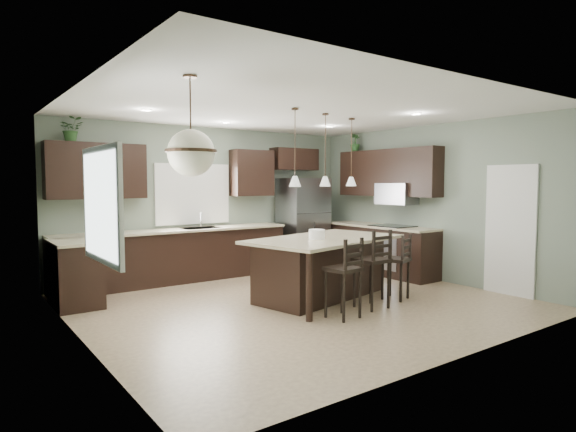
{
  "coord_description": "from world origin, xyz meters",
  "views": [
    {
      "loc": [
        -4.22,
        -5.56,
        1.76
      ],
      "look_at": [
        0.1,
        0.4,
        1.25
      ],
      "focal_mm": 30.0,
      "sensor_mm": 36.0,
      "label": 1
    }
  ],
  "objects_px": {
    "bar_stool_left": "(343,278)",
    "bar_stool_center": "(372,269)",
    "bar_stool_right": "(396,267)",
    "refrigerator": "(303,223)",
    "serving_dish": "(317,234)",
    "plant_back_left": "(71,129)",
    "kitchen_island": "(325,268)"
  },
  "relations": [
    {
      "from": "bar_stool_left",
      "to": "plant_back_left",
      "type": "bearing_deg",
      "value": 119.4
    },
    {
      "from": "serving_dish",
      "to": "plant_back_left",
      "type": "xyz_separation_m",
      "value": [
        -2.82,
        2.59,
        1.6
      ]
    },
    {
      "from": "bar_stool_center",
      "to": "plant_back_left",
      "type": "bearing_deg",
      "value": 131.56
    },
    {
      "from": "serving_dish",
      "to": "bar_stool_center",
      "type": "bearing_deg",
      "value": -67.89
    },
    {
      "from": "bar_stool_left",
      "to": "bar_stool_center",
      "type": "distance_m",
      "value": 0.68
    },
    {
      "from": "kitchen_island",
      "to": "bar_stool_right",
      "type": "xyz_separation_m",
      "value": [
        0.8,
        -0.71,
        0.03
      ]
    },
    {
      "from": "bar_stool_left",
      "to": "bar_stool_right",
      "type": "height_order",
      "value": "bar_stool_left"
    },
    {
      "from": "serving_dish",
      "to": "bar_stool_left",
      "type": "bearing_deg",
      "value": -109.57
    },
    {
      "from": "bar_stool_center",
      "to": "plant_back_left",
      "type": "distance_m",
      "value": 5.07
    },
    {
      "from": "serving_dish",
      "to": "refrigerator",
      "type": "bearing_deg",
      "value": 56.41
    },
    {
      "from": "refrigerator",
      "to": "kitchen_island",
      "type": "distance_m",
      "value": 2.69
    },
    {
      "from": "bar_stool_center",
      "to": "bar_stool_right",
      "type": "distance_m",
      "value": 0.68
    },
    {
      "from": "refrigerator",
      "to": "bar_stool_right",
      "type": "bearing_deg",
      "value": -100.48
    },
    {
      "from": "kitchen_island",
      "to": "bar_stool_right",
      "type": "height_order",
      "value": "bar_stool_right"
    },
    {
      "from": "bar_stool_center",
      "to": "refrigerator",
      "type": "bearing_deg",
      "value": 67.57
    },
    {
      "from": "kitchen_island",
      "to": "plant_back_left",
      "type": "height_order",
      "value": "plant_back_left"
    },
    {
      "from": "refrigerator",
      "to": "bar_stool_right",
      "type": "distance_m",
      "value": 3.07
    },
    {
      "from": "kitchen_island",
      "to": "serving_dish",
      "type": "distance_m",
      "value": 0.57
    },
    {
      "from": "bar_stool_left",
      "to": "plant_back_left",
      "type": "distance_m",
      "value": 4.79
    },
    {
      "from": "kitchen_island",
      "to": "bar_stool_center",
      "type": "distance_m",
      "value": 0.87
    },
    {
      "from": "refrigerator",
      "to": "serving_dish",
      "type": "height_order",
      "value": "refrigerator"
    },
    {
      "from": "kitchen_island",
      "to": "refrigerator",
      "type": "bearing_deg",
      "value": 46.76
    },
    {
      "from": "kitchen_island",
      "to": "bar_stool_right",
      "type": "distance_m",
      "value": 1.07
    },
    {
      "from": "serving_dish",
      "to": "bar_stool_left",
      "type": "xyz_separation_m",
      "value": [
        -0.34,
        -0.95,
        -0.47
      ]
    },
    {
      "from": "refrigerator",
      "to": "bar_stool_right",
      "type": "xyz_separation_m",
      "value": [
        -0.55,
        -2.99,
        -0.43
      ]
    },
    {
      "from": "refrigerator",
      "to": "plant_back_left",
      "type": "bearing_deg",
      "value": 176.52
    },
    {
      "from": "refrigerator",
      "to": "bar_stool_center",
      "type": "distance_m",
      "value": 3.39
    },
    {
      "from": "bar_stool_center",
      "to": "bar_stool_right",
      "type": "relative_size",
      "value": 1.12
    },
    {
      "from": "serving_dish",
      "to": "plant_back_left",
      "type": "bearing_deg",
      "value": 137.43
    },
    {
      "from": "bar_stool_right",
      "to": "serving_dish",
      "type": "bearing_deg",
      "value": 127.09
    },
    {
      "from": "refrigerator",
      "to": "serving_dish",
      "type": "xyz_separation_m",
      "value": [
        -1.55,
        -2.33,
        0.07
      ]
    },
    {
      "from": "kitchen_island",
      "to": "bar_stool_right",
      "type": "relative_size",
      "value": 2.43
    }
  ]
}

